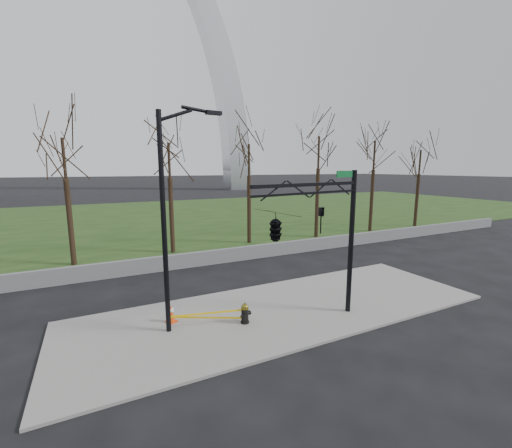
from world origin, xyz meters
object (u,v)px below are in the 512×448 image
traffic_cone (171,313)px  street_light (169,208)px  traffic_signal_mast (293,224)px  fire_hydrant (245,313)px

traffic_cone → street_light: (-0.02, -0.65, 4.24)m
traffic_cone → traffic_signal_mast: traffic_signal_mast is taller
traffic_cone → street_light: bearing=-91.4°
fire_hydrant → traffic_signal_mast: traffic_signal_mast is taller
traffic_signal_mast → street_light: bearing=140.3°
fire_hydrant → street_light: (-2.59, 0.70, 4.21)m
street_light → traffic_signal_mast: size_ratio=1.37×
street_light → traffic_signal_mast: bearing=-35.4°
street_light → fire_hydrant: bearing=-20.2°
traffic_cone → fire_hydrant: bearing=-27.6°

